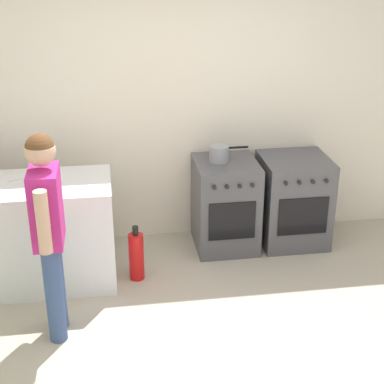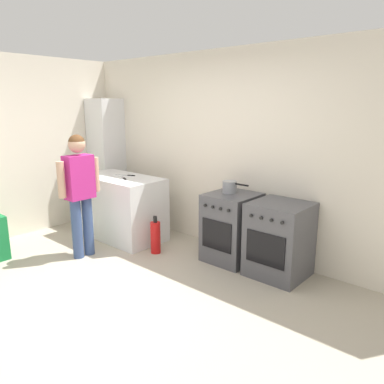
{
  "view_description": "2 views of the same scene",
  "coord_description": "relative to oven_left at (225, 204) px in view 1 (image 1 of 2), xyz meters",
  "views": [
    {
      "loc": [
        -0.7,
        -3.32,
        2.73
      ],
      "look_at": [
        -0.1,
        0.71,
        0.96
      ],
      "focal_mm": 55.0,
      "sensor_mm": 36.0,
      "label": 1
    },
    {
      "loc": [
        2.9,
        -2.06,
        1.92
      ],
      "look_at": [
        0.22,
        0.99,
        0.96
      ],
      "focal_mm": 35.0,
      "sensor_mm": 36.0,
      "label": 2
    }
  ],
  "objects": [
    {
      "name": "ground_plane",
      "position": [
        -0.35,
        -1.58,
        -0.43
      ],
      "size": [
        8.0,
        8.0,
        0.0
      ],
      "primitive_type": "plane",
      "color": "#ADA38E"
    },
    {
      "name": "back_wall",
      "position": [
        -0.35,
        0.37,
        0.87
      ],
      "size": [
        6.0,
        0.1,
        2.6
      ],
      "primitive_type": "cube",
      "color": "silver",
      "rests_on": "ground"
    },
    {
      "name": "counter_unit",
      "position": [
        -1.7,
        -0.38,
        0.02
      ],
      "size": [
        1.3,
        0.7,
        0.9
      ],
      "primitive_type": "cube",
      "color": "silver",
      "rests_on": "ground"
    },
    {
      "name": "oven_left",
      "position": [
        0.0,
        0.0,
        0.0
      ],
      "size": [
        0.57,
        0.62,
        0.85
      ],
      "color": "#4C4C51",
      "rests_on": "ground"
    },
    {
      "name": "oven_right",
      "position": [
        0.66,
        0.0,
        0.0
      ],
      "size": [
        0.62,
        0.62,
        0.85
      ],
      "color": "#4C4C51",
      "rests_on": "ground"
    },
    {
      "name": "pot",
      "position": [
        -0.06,
        0.03,
        0.5
      ],
      "size": [
        0.36,
        0.18,
        0.15
      ],
      "color": "gray",
      "rests_on": "oven_left"
    },
    {
      "name": "knife_utility",
      "position": [
        -1.57,
        -0.41,
        0.48
      ],
      "size": [
        0.24,
        0.14,
        0.01
      ],
      "color": "silver",
      "rests_on": "counter_unit"
    },
    {
      "name": "knife_chef",
      "position": [
        -1.71,
        -0.26,
        0.48
      ],
      "size": [
        0.29,
        0.16,
        0.01
      ],
      "color": "silver",
      "rests_on": "counter_unit"
    },
    {
      "name": "person",
      "position": [
        -1.5,
        -1.16,
        0.49
      ],
      "size": [
        0.21,
        0.57,
        1.56
      ],
      "color": "#384C7A",
      "rests_on": "ground"
    },
    {
      "name": "fire_extinguisher",
      "position": [
        -0.87,
        -0.48,
        -0.21
      ],
      "size": [
        0.13,
        0.13,
        0.5
      ],
      "color": "red",
      "rests_on": "ground"
    }
  ]
}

